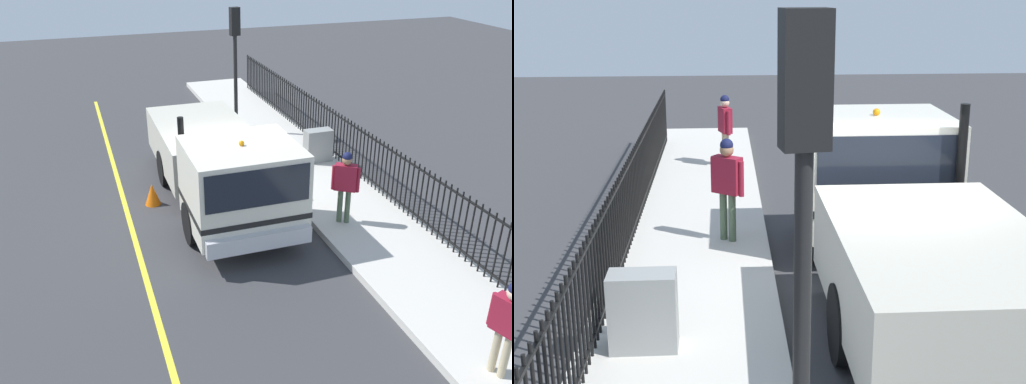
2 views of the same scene
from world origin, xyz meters
The scene contains 10 objects.
ground_plane centered at (0.00, 0.00, 0.00)m, with size 51.46×51.46×0.00m, color #38383A.
sidewalk_slab centered at (2.70, 0.00, 0.08)m, with size 2.50×23.39×0.17m, color beige.
lane_marking centered at (-2.56, 0.00, 0.00)m, with size 0.12×21.05×0.01m, color yellow.
work_truck centered at (-0.27, -0.28, 1.24)m, with size 2.41×6.84×2.65m.
worker_standing centered at (2.11, -2.05, 1.23)m, with size 0.54×0.46×1.74m.
pedestrian_distant centered at (2.12, -7.18, 1.19)m, with size 0.34×0.60×1.67m.
iron_fence centered at (3.72, 0.00, 0.88)m, with size 0.04×19.92×1.41m.
traffic_light_near centered at (1.66, 4.88, 3.00)m, with size 0.33×0.25×3.99m.
utility_cabinet centered at (3.13, 1.57, 0.64)m, with size 0.79×0.41×0.95m, color gray.
traffic_cone centered at (-1.87, 0.62, 0.28)m, with size 0.39×0.39×0.56m, color orange.
Camera 1 is at (-3.48, -12.10, 6.37)m, focal length 38.80 mm.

